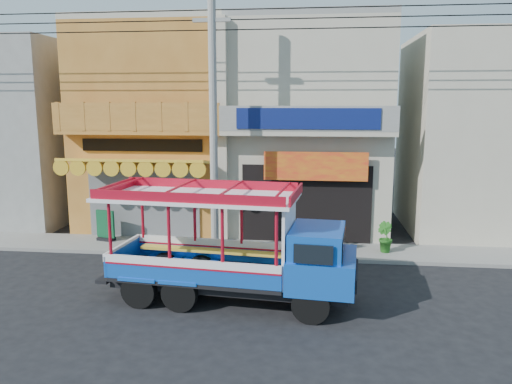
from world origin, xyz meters
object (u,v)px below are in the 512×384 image
potted_plant_b (385,237)px  potted_plant_c (333,239)px  green_sign (106,228)px  potted_plant_a (316,237)px  songthaew_truck (247,248)px  utility_pole (218,104)px

potted_plant_b → potted_plant_c: potted_plant_b is taller
green_sign → potted_plant_a: bearing=-2.3°
green_sign → potted_plant_b: green_sign is taller
songthaew_truck → green_sign: songthaew_truck is taller
songthaew_truck → potted_plant_a: size_ratio=7.19×
potted_plant_c → utility_pole: bearing=-83.4°
songthaew_truck → potted_plant_c: 5.10m
songthaew_truck → utility_pole: bearing=110.6°
potted_plant_b → songthaew_truck: bearing=106.5°
potted_plant_b → potted_plant_c: (-1.71, -0.14, -0.08)m
songthaew_truck → potted_plant_c: (2.34, 4.44, -0.91)m
songthaew_truck → green_sign: 7.65m
utility_pole → potted_plant_c: (3.80, 0.57, -4.49)m
utility_pole → songthaew_truck: (1.46, -3.88, -3.58)m
green_sign → potted_plant_b: size_ratio=1.10×
utility_pole → potted_plant_b: (5.50, 0.71, -4.40)m
potted_plant_b → potted_plant_a: bearing=58.7°
green_sign → potted_plant_c: (8.19, -0.42, -0.05)m
green_sign → potted_plant_c: 8.20m
songthaew_truck → potted_plant_b: (4.04, 4.58, -0.82)m
potted_plant_b → potted_plant_c: size_ratio=1.20×
songthaew_truck → potted_plant_b: size_ratio=6.52×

